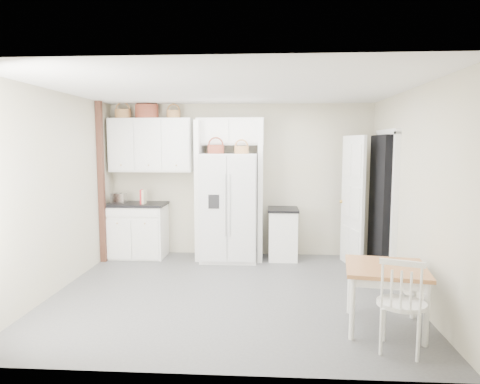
{
  "coord_description": "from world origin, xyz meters",
  "views": [
    {
      "loc": [
        0.47,
        -5.35,
        1.91
      ],
      "look_at": [
        0.1,
        0.4,
        1.27
      ],
      "focal_mm": 32.0,
      "sensor_mm": 36.0,
      "label": 1
    }
  ],
  "objects": [
    {
      "name": "floor",
      "position": [
        0.0,
        0.0,
        0.0
      ],
      "size": [
        4.5,
        4.5,
        0.0
      ],
      "primitive_type": "plane",
      "color": "#4A4A4A",
      "rests_on": "ground"
    },
    {
      "name": "ceiling",
      "position": [
        0.0,
        0.0,
        2.6
      ],
      "size": [
        4.5,
        4.5,
        0.0
      ],
      "primitive_type": "plane",
      "color": "white",
      "rests_on": "wall_back"
    },
    {
      "name": "wall_back",
      "position": [
        0.0,
        2.0,
        1.3
      ],
      "size": [
        4.5,
        0.0,
        4.5
      ],
      "primitive_type": "plane",
      "rotation": [
        1.57,
        0.0,
        0.0
      ],
      "color": "#C0B692",
      "rests_on": "floor"
    },
    {
      "name": "wall_left",
      "position": [
        -2.25,
        0.0,
        1.3
      ],
      "size": [
        0.0,
        4.0,
        4.0
      ],
      "primitive_type": "plane",
      "rotation": [
        1.57,
        0.0,
        1.57
      ],
      "color": "#C0B692",
      "rests_on": "floor"
    },
    {
      "name": "wall_right",
      "position": [
        2.25,
        0.0,
        1.3
      ],
      "size": [
        0.0,
        4.0,
        4.0
      ],
      "primitive_type": "plane",
      "rotation": [
        1.57,
        0.0,
        -1.57
      ],
      "color": "#C0B692",
      "rests_on": "floor"
    },
    {
      "name": "refrigerator",
      "position": [
        -0.15,
        1.61,
        0.88
      ],
      "size": [
        0.91,
        0.73,
        1.77
      ],
      "primitive_type": "cube",
      "color": "silver",
      "rests_on": "floor"
    },
    {
      "name": "base_cab_left",
      "position": [
        -1.74,
        1.7,
        0.44
      ],
      "size": [
        0.95,
        0.6,
        0.88
      ],
      "primitive_type": "cube",
      "color": "white",
      "rests_on": "floor"
    },
    {
      "name": "base_cab_right",
      "position": [
        0.74,
        1.7,
        0.41
      ],
      "size": [
        0.47,
        0.56,
        0.82
      ],
      "primitive_type": "cube",
      "color": "white",
      "rests_on": "floor"
    },
    {
      "name": "dining_table",
      "position": [
        1.7,
        -0.98,
        0.33
      ],
      "size": [
        0.91,
        0.91,
        0.67
      ],
      "primitive_type": "cube",
      "rotation": [
        0.0,
        0.0,
        -0.16
      ],
      "color": "#A45E2F",
      "rests_on": "floor"
    },
    {
      "name": "windsor_chair",
      "position": [
        1.71,
        -1.47,
        0.46
      ],
      "size": [
        0.56,
        0.53,
        0.91
      ],
      "primitive_type": "cube",
      "rotation": [
        0.0,
        0.0,
        -0.35
      ],
      "color": "white",
      "rests_on": "floor"
    },
    {
      "name": "counter_left",
      "position": [
        -1.74,
        1.7,
        0.9
      ],
      "size": [
        0.99,
        0.64,
        0.04
      ],
      "primitive_type": "cube",
      "color": "black",
      "rests_on": "base_cab_left"
    },
    {
      "name": "counter_right",
      "position": [
        0.74,
        1.7,
        0.84
      ],
      "size": [
        0.5,
        0.6,
        0.04
      ],
      "primitive_type": "cube",
      "color": "black",
      "rests_on": "base_cab_right"
    },
    {
      "name": "toaster",
      "position": [
        -2.02,
        1.63,
        1.01
      ],
      "size": [
        0.27,
        0.18,
        0.17
      ],
      "primitive_type": "cube",
      "rotation": [
        0.0,
        0.0,
        -0.17
      ],
      "color": "silver",
      "rests_on": "counter_left"
    },
    {
      "name": "cookbook_red",
      "position": [
        -1.63,
        1.62,
        1.04
      ],
      "size": [
        0.05,
        0.16,
        0.24
      ],
      "primitive_type": "cube",
      "rotation": [
        0.0,
        0.0,
        0.13
      ],
      "color": "red",
      "rests_on": "counter_left"
    },
    {
      "name": "cookbook_cream",
      "position": [
        -1.59,
        1.62,
        1.04
      ],
      "size": [
        0.04,
        0.16,
        0.23
      ],
      "primitive_type": "cube",
      "rotation": [
        0.0,
        0.0,
        -0.03
      ],
      "color": "beige",
      "rests_on": "counter_left"
    },
    {
      "name": "basket_upper_a",
      "position": [
        -1.97,
        1.83,
        2.43
      ],
      "size": [
        0.27,
        0.27,
        0.15
      ],
      "primitive_type": "cylinder",
      "color": "olive",
      "rests_on": "upper_cabinet"
    },
    {
      "name": "basket_upper_b",
      "position": [
        -1.56,
        1.83,
        2.46
      ],
      "size": [
        0.39,
        0.39,
        0.23
      ],
      "primitive_type": "cylinder",
      "color": "maroon",
      "rests_on": "upper_cabinet"
    },
    {
      "name": "basket_upper_c",
      "position": [
        -1.11,
        1.83,
        2.42
      ],
      "size": [
        0.23,
        0.23,
        0.13
      ],
      "primitive_type": "cylinder",
      "color": "olive",
      "rests_on": "upper_cabinet"
    },
    {
      "name": "basket_fridge_a",
      "position": [
        -0.36,
        1.51,
        1.84
      ],
      "size": [
        0.27,
        0.27,
        0.14
      ],
      "primitive_type": "cylinder",
      "color": "maroon",
      "rests_on": "refrigerator"
    },
    {
      "name": "basket_fridge_b",
      "position": [
        0.06,
        1.51,
        1.83
      ],
      "size": [
        0.23,
        0.23,
        0.12
      ],
      "primitive_type": "cylinder",
      "color": "olive",
      "rests_on": "refrigerator"
    },
    {
      "name": "upper_cabinet",
      "position": [
        -1.5,
        1.83,
        1.9
      ],
      "size": [
        1.4,
        0.34,
        0.9
      ],
      "primitive_type": "cube",
      "color": "white",
      "rests_on": "wall_back"
    },
    {
      "name": "bridge_cabinet",
      "position": [
        -0.15,
        1.83,
        2.12
      ],
      "size": [
        1.12,
        0.34,
        0.45
      ],
      "primitive_type": "cube",
      "color": "white",
      "rests_on": "wall_back"
    },
    {
      "name": "fridge_panel_left",
      "position": [
        -0.66,
        1.7,
        1.15
      ],
      "size": [
        0.08,
        0.6,
        2.3
      ],
      "primitive_type": "cube",
      "color": "white",
      "rests_on": "floor"
    },
    {
      "name": "fridge_panel_right",
      "position": [
        0.36,
        1.7,
        1.15
      ],
      "size": [
        0.08,
        0.6,
        2.3
      ],
      "primitive_type": "cube",
      "color": "white",
      "rests_on": "floor"
    },
    {
      "name": "trim_post",
      "position": [
        -2.2,
        1.35,
        1.3
      ],
      "size": [
        0.09,
        0.09,
        2.6
      ],
      "primitive_type": "cube",
      "color": "#392115",
      "rests_on": "floor"
    },
    {
      "name": "doorway_void",
      "position": [
        2.16,
        1.0,
        1.02
      ],
      "size": [
        0.18,
        0.85,
        2.05
      ],
      "primitive_type": "cube",
      "color": "black",
      "rests_on": "floor"
    },
    {
      "name": "door_slab",
      "position": [
        1.8,
        1.33,
        1.02
      ],
      "size": [
        0.21,
        0.79,
        2.05
      ],
      "primitive_type": "cube",
      "rotation": [
        0.0,
        0.0,
        -1.36
      ],
      "color": "white",
      "rests_on": "floor"
    }
  ]
}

